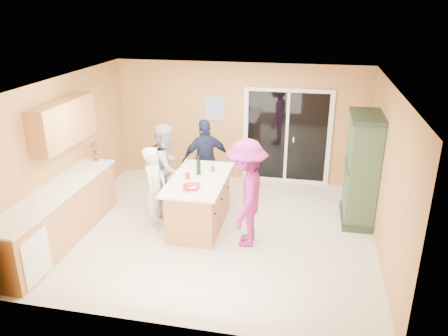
% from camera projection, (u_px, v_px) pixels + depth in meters
% --- Properties ---
extents(floor, '(5.50, 5.50, 0.00)m').
position_uv_depth(floor, '(215.00, 229.00, 7.77)').
color(floor, silver).
rests_on(floor, ground).
extents(ceiling, '(5.50, 5.00, 0.10)m').
position_uv_depth(ceiling, '(213.00, 83.00, 6.83)').
color(ceiling, silver).
rests_on(ceiling, wall_back).
extents(wall_back, '(5.50, 0.10, 2.60)m').
position_uv_depth(wall_back, '(239.00, 123.00, 9.58)').
color(wall_back, tan).
rests_on(wall_back, ground).
extents(wall_front, '(5.50, 0.10, 2.60)m').
position_uv_depth(wall_front, '(166.00, 235.00, 5.01)').
color(wall_front, tan).
rests_on(wall_front, ground).
extents(wall_left, '(0.10, 5.00, 2.60)m').
position_uv_depth(wall_left, '(65.00, 150.00, 7.81)').
color(wall_left, tan).
rests_on(wall_left, ground).
extents(wall_right, '(0.10, 5.00, 2.60)m').
position_uv_depth(wall_right, '(386.00, 173.00, 6.78)').
color(wall_right, tan).
rests_on(wall_right, ground).
extents(left_cabinet_run, '(0.65, 3.05, 1.24)m').
position_uv_depth(left_cabinet_run, '(54.00, 221.00, 7.10)').
color(left_cabinet_run, '#B47346').
rests_on(left_cabinet_run, floor).
extents(upper_cabinets, '(0.35, 1.60, 0.75)m').
position_uv_depth(upper_cabinets, '(63.00, 123.00, 7.39)').
color(upper_cabinets, '#B47346').
rests_on(upper_cabinets, wall_left).
extents(sliding_door, '(1.90, 0.07, 2.10)m').
position_uv_depth(sliding_door, '(287.00, 137.00, 9.44)').
color(sliding_door, silver).
rests_on(sliding_door, floor).
extents(framed_picture, '(0.46, 0.04, 0.56)m').
position_uv_depth(framed_picture, '(215.00, 108.00, 9.55)').
color(framed_picture, tan).
rests_on(framed_picture, wall_back).
extents(kitchen_island, '(0.97, 1.77, 0.93)m').
position_uv_depth(kitchen_island, '(199.00, 204.00, 7.76)').
color(kitchen_island, '#B47346').
rests_on(kitchen_island, floor).
extents(green_hutch, '(0.58, 1.09, 2.01)m').
position_uv_depth(green_hutch, '(362.00, 171.00, 7.77)').
color(green_hutch, '#1E3122').
rests_on(green_hutch, floor).
extents(woman_white, '(0.39, 0.57, 1.51)m').
position_uv_depth(woman_white, '(155.00, 189.00, 7.58)').
color(woman_white, silver).
rests_on(woman_white, floor).
extents(woman_grey, '(0.68, 0.86, 1.72)m').
position_uv_depth(woman_grey, '(167.00, 168.00, 8.21)').
color(woman_grey, '#949496').
rests_on(woman_grey, floor).
extents(woman_navy, '(1.05, 0.81, 1.66)m').
position_uv_depth(woman_navy, '(206.00, 160.00, 8.71)').
color(woman_navy, '#1B1C3C').
rests_on(woman_navy, floor).
extents(woman_magenta, '(0.71, 1.19, 1.81)m').
position_uv_depth(woman_magenta, '(246.00, 194.00, 7.03)').
color(woman_magenta, '#952069').
rests_on(woman_magenta, floor).
extents(serving_bowl, '(0.31, 0.31, 0.07)m').
position_uv_depth(serving_bowl, '(191.00, 187.00, 7.13)').
color(serving_bowl, red).
rests_on(serving_bowl, kitchen_island).
extents(tulip_vase, '(0.23, 0.18, 0.39)m').
position_uv_depth(tulip_vase, '(95.00, 151.00, 8.30)').
color(tulip_vase, red).
rests_on(tulip_vase, left_cabinet_run).
extents(tumbler_near, '(0.08, 0.08, 0.10)m').
position_uv_depth(tumbler_near, '(213.00, 169.00, 7.87)').
color(tumbler_near, red).
rests_on(tumbler_near, kitchen_island).
extents(tumbler_far, '(0.08, 0.08, 0.11)m').
position_uv_depth(tumbler_far, '(188.00, 176.00, 7.53)').
color(tumbler_far, red).
rests_on(tumbler_far, kitchen_island).
extents(wine_bottle, '(0.08, 0.08, 0.35)m').
position_uv_depth(wine_bottle, '(199.00, 167.00, 7.70)').
color(wine_bottle, black).
rests_on(wine_bottle, kitchen_island).
extents(white_plate, '(0.29, 0.29, 0.02)m').
position_uv_depth(white_plate, '(195.00, 190.00, 7.10)').
color(white_plate, white).
rests_on(white_plate, kitchen_island).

